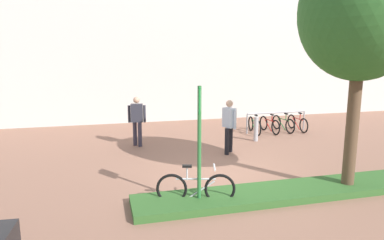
{
  "coord_description": "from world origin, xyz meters",
  "views": [
    {
      "loc": [
        -3.07,
        -8.44,
        3.12
      ],
      "look_at": [
        -0.47,
        1.59,
        1.17
      ],
      "focal_mm": 32.55,
      "sensor_mm": 36.0,
      "label": 1
    }
  ],
  "objects": [
    {
      "name": "person_suited_dark",
      "position": [
        -1.95,
        3.38,
        0.98
      ],
      "size": [
        0.6,
        0.34,
        1.72
      ],
      "color": "#383342",
      "rests_on": "ground"
    },
    {
      "name": "bollard_steel",
      "position": [
        2.31,
        2.99,
        0.45
      ],
      "size": [
        0.16,
        0.16,
        0.9
      ],
      "primitive_type": "cylinder",
      "color": "#ADADB2",
      "rests_on": "ground"
    },
    {
      "name": "ground_plane",
      "position": [
        0.0,
        0.0,
        0.0
      ],
      "size": [
        60.0,
        60.0,
        0.0
      ],
      "primitive_type": "plane",
      "color": "#936651"
    },
    {
      "name": "planter_strip",
      "position": [
        0.88,
        -1.82,
        0.08
      ],
      "size": [
        7.0,
        1.1,
        0.16
      ],
      "primitive_type": "cube",
      "color": "#336028",
      "rests_on": "ground"
    },
    {
      "name": "person_casual_tan",
      "position": [
        0.79,
        1.74,
        0.98
      ],
      "size": [
        0.38,
        0.57,
        1.72
      ],
      "color": "black",
      "rests_on": "ground"
    },
    {
      "name": "tree_sidewalk",
      "position": [
        2.39,
        -1.88,
        3.99
      ],
      "size": [
        2.68,
        2.68,
        5.49
      ],
      "color": "brown",
      "rests_on": "ground"
    },
    {
      "name": "building_facade",
      "position": [
        0.0,
        8.24,
        5.0
      ],
      "size": [
        28.0,
        1.2,
        10.0
      ],
      "primitive_type": "cube",
      "color": "silver",
      "rests_on": "ground"
    },
    {
      "name": "bike_rack_cluster",
      "position": [
        3.78,
        4.2,
        0.35
      ],
      "size": [
        2.66,
        1.6,
        0.83
      ],
      "color": "#99999E",
      "rests_on": "ground"
    },
    {
      "name": "parking_sign_post",
      "position": [
        -1.2,
        -1.82,
        1.64
      ],
      "size": [
        0.12,
        0.36,
        2.52
      ],
      "color": "#2D7238",
      "rests_on": "ground"
    },
    {
      "name": "bike_at_sign",
      "position": [
        -1.25,
        -1.73,
        0.35
      ],
      "size": [
        1.64,
        0.55,
        0.86
      ],
      "color": "black",
      "rests_on": "ground"
    }
  ]
}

